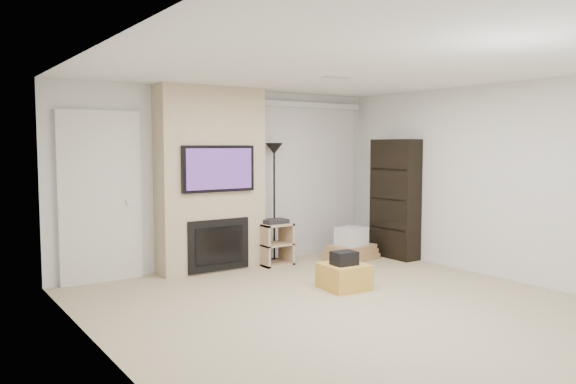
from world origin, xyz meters
TOP-DOWN VIEW (x-y plane):
  - floor at (0.00, 0.00)m, footprint 5.00×5.50m
  - ceiling at (0.00, 0.00)m, footprint 5.00×5.50m
  - wall_back at (0.00, 2.75)m, footprint 5.00×0.00m
  - wall_left at (-2.50, 0.00)m, footprint 0.00×5.50m
  - wall_right at (2.50, 0.00)m, footprint 0.00×5.50m
  - hvac_vent at (0.40, 0.80)m, footprint 0.35×0.18m
  - ottoman at (0.48, 0.71)m, footprint 0.54×0.54m
  - black_bag at (0.45, 0.67)m, footprint 0.30×0.24m
  - fireplace_wall at (-0.35, 2.54)m, footprint 1.50×0.47m
  - entry_door at (-1.80, 2.71)m, footprint 1.02×0.11m
  - vertical_blinds at (1.40, 2.70)m, footprint 1.98×0.10m
  - floor_lamp at (0.65, 2.50)m, footprint 0.26×0.26m
  - av_stand at (0.53, 2.31)m, footprint 0.45×0.38m
  - box_stack at (1.68, 1.98)m, footprint 0.82×0.68m
  - bookshelf at (2.34, 1.73)m, footprint 0.30×0.80m

SIDE VIEW (x-z plane):
  - floor at x=0.00m, z-range 0.00..0.00m
  - ottoman at x=0.48m, z-range 0.00..0.30m
  - box_stack at x=1.68m, z-range -0.06..0.43m
  - av_stand at x=0.53m, z-range 0.02..0.68m
  - black_bag at x=0.45m, z-range 0.30..0.46m
  - bookshelf at x=2.34m, z-range 0.00..1.80m
  - entry_door at x=-1.80m, z-range -0.02..2.12m
  - fireplace_wall at x=-0.35m, z-range -0.01..2.49m
  - wall_back at x=0.00m, z-range 0.00..2.50m
  - wall_left at x=-2.50m, z-range 0.00..2.50m
  - wall_right at x=2.50m, z-range 0.00..2.50m
  - vertical_blinds at x=1.40m, z-range 0.09..2.46m
  - floor_lamp at x=0.65m, z-range 0.50..2.25m
  - hvac_vent at x=0.40m, z-range 2.49..2.50m
  - ceiling at x=0.00m, z-range 2.50..2.50m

